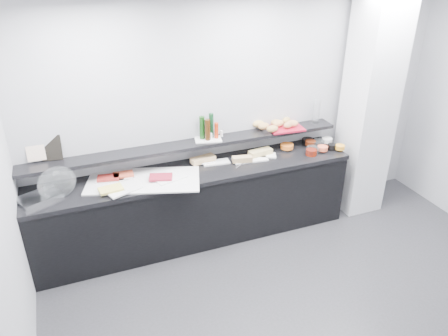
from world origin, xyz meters
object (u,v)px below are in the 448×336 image
object	(u,v)px
cloche_base	(40,197)
carafe	(316,111)
sandwich_plate_mid	(250,159)
framed_print	(51,148)
condiment_tray	(208,139)
bread_tray	(285,128)

from	to	relation	value
cloche_base	carafe	distance (m)	3.26
cloche_base	sandwich_plate_mid	size ratio (longest dim) A/B	0.97
framed_print	carafe	world-z (taller)	carafe
condiment_tray	carafe	distance (m)	1.41
sandwich_plate_mid	framed_print	xyz separation A→B (m)	(-2.09, 0.28, 0.37)
cloche_base	bread_tray	distance (m)	2.81
cloche_base	carafe	bearing A→B (deg)	-19.97
condiment_tray	framed_print	bearing A→B (deg)	-170.91
bread_tray	carafe	world-z (taller)	carafe
cloche_base	framed_print	world-z (taller)	framed_print
sandwich_plate_mid	carafe	world-z (taller)	carafe
framed_print	condiment_tray	bearing A→B (deg)	5.84
bread_tray	carafe	distance (m)	0.46
bread_tray	cloche_base	bearing A→B (deg)	-171.78
carafe	cloche_base	bearing A→B (deg)	-175.92
sandwich_plate_mid	framed_print	distance (m)	2.14
sandwich_plate_mid	bread_tray	bearing A→B (deg)	21.08
framed_print	bread_tray	xyz separation A→B (m)	(2.61, -0.13, -0.12)
cloche_base	carafe	world-z (taller)	carafe
condiment_tray	sandwich_plate_mid	bearing A→B (deg)	-8.31
cloche_base	framed_print	distance (m)	0.51
cloche_base	bread_tray	bearing A→B (deg)	-20.19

